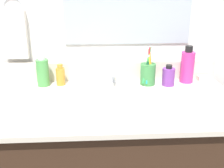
{
  "coord_description": "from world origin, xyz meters",
  "views": [
    {
      "loc": [
        -0.06,
        -1.04,
        1.26
      ],
      "look_at": [
        0.01,
        0.0,
        0.89
      ],
      "focal_mm": 44.99,
      "sensor_mm": 36.0,
      "label": 1
    }
  ],
  "objects_px": {
    "bottle_oil_amber": "(61,76)",
    "bottle_toner_green": "(43,72)",
    "faucet": "(113,79)",
    "bottle_soap_pink": "(187,66)",
    "soap_bar": "(204,78)",
    "hand_towel": "(15,35)",
    "cup_green": "(148,73)",
    "bottle_cream_purple": "(168,76)"
  },
  "relations": [
    {
      "from": "bottle_oil_amber",
      "to": "bottle_toner_green",
      "type": "bearing_deg",
      "value": -176.29
    },
    {
      "from": "faucet",
      "to": "bottle_soap_pink",
      "type": "bearing_deg",
      "value": 2.19
    },
    {
      "from": "faucet",
      "to": "bottle_oil_amber",
      "type": "xyz_separation_m",
      "value": [
        -0.24,
        0.01,
        0.02
      ]
    },
    {
      "from": "bottle_oil_amber",
      "to": "soap_bar",
      "type": "bearing_deg",
      "value": 1.49
    },
    {
      "from": "hand_towel",
      "to": "cup_green",
      "type": "relative_size",
      "value": 1.24
    },
    {
      "from": "bottle_cream_purple",
      "to": "cup_green",
      "type": "relative_size",
      "value": 0.55
    },
    {
      "from": "bottle_oil_amber",
      "to": "soap_bar",
      "type": "xyz_separation_m",
      "value": [
        0.69,
        0.02,
        -0.03
      ]
    },
    {
      "from": "bottle_oil_amber",
      "to": "cup_green",
      "type": "xyz_separation_m",
      "value": [
        0.4,
        -0.02,
        0.01
      ]
    },
    {
      "from": "bottle_cream_purple",
      "to": "soap_bar",
      "type": "xyz_separation_m",
      "value": [
        0.19,
        0.05,
        -0.03
      ]
    },
    {
      "from": "bottle_soap_pink",
      "to": "bottle_toner_green",
      "type": "bearing_deg",
      "value": -179.14
    },
    {
      "from": "hand_towel",
      "to": "bottle_oil_amber",
      "type": "bearing_deg",
      "value": -21.83
    },
    {
      "from": "faucet",
      "to": "soap_bar",
      "type": "relative_size",
      "value": 2.5
    },
    {
      "from": "hand_towel",
      "to": "bottle_soap_pink",
      "type": "relative_size",
      "value": 1.25
    },
    {
      "from": "bottle_soap_pink",
      "to": "soap_bar",
      "type": "bearing_deg",
      "value": 7.87
    },
    {
      "from": "bottle_oil_amber",
      "to": "bottle_soap_pink",
      "type": "relative_size",
      "value": 0.57
    },
    {
      "from": "faucet",
      "to": "soap_bar",
      "type": "xyz_separation_m",
      "value": [
        0.45,
        0.03,
        -0.02
      ]
    },
    {
      "from": "bottle_oil_amber",
      "to": "bottle_cream_purple",
      "type": "xyz_separation_m",
      "value": [
        0.5,
        -0.04,
        -0.0
      ]
    },
    {
      "from": "cup_green",
      "to": "soap_bar",
      "type": "distance_m",
      "value": 0.29
    },
    {
      "from": "bottle_cream_purple",
      "to": "cup_green",
      "type": "height_order",
      "value": "cup_green"
    },
    {
      "from": "bottle_oil_amber",
      "to": "cup_green",
      "type": "relative_size",
      "value": 0.56
    },
    {
      "from": "cup_green",
      "to": "faucet",
      "type": "bearing_deg",
      "value": 176.69
    },
    {
      "from": "bottle_soap_pink",
      "to": "cup_green",
      "type": "relative_size",
      "value": 0.99
    },
    {
      "from": "bottle_toner_green",
      "to": "cup_green",
      "type": "height_order",
      "value": "cup_green"
    },
    {
      "from": "cup_green",
      "to": "hand_towel",
      "type": "bearing_deg",
      "value": 170.61
    },
    {
      "from": "hand_towel",
      "to": "bottle_cream_purple",
      "type": "relative_size",
      "value": 2.26
    },
    {
      "from": "bottle_cream_purple",
      "to": "bottle_soap_pink",
      "type": "xyz_separation_m",
      "value": [
        0.1,
        0.04,
        0.04
      ]
    },
    {
      "from": "hand_towel",
      "to": "bottle_oil_amber",
      "type": "relative_size",
      "value": 2.2
    },
    {
      "from": "bottle_oil_amber",
      "to": "cup_green",
      "type": "distance_m",
      "value": 0.4
    },
    {
      "from": "faucet",
      "to": "bottle_soap_pink",
      "type": "height_order",
      "value": "bottle_soap_pink"
    },
    {
      "from": "soap_bar",
      "to": "hand_towel",
      "type": "bearing_deg",
      "value": 175.83
    },
    {
      "from": "hand_towel",
      "to": "faucet",
      "type": "distance_m",
      "value": 0.5
    },
    {
      "from": "faucet",
      "to": "bottle_cream_purple",
      "type": "distance_m",
      "value": 0.26
    },
    {
      "from": "bottle_oil_amber",
      "to": "bottle_toner_green",
      "type": "relative_size",
      "value": 0.67
    },
    {
      "from": "bottle_oil_amber",
      "to": "soap_bar",
      "type": "distance_m",
      "value": 0.69
    },
    {
      "from": "bottle_oil_amber",
      "to": "cup_green",
      "type": "bearing_deg",
      "value": -2.54
    },
    {
      "from": "bottle_toner_green",
      "to": "bottle_cream_purple",
      "type": "xyz_separation_m",
      "value": [
        0.57,
        -0.03,
        -0.02
      ]
    },
    {
      "from": "soap_bar",
      "to": "bottle_cream_purple",
      "type": "bearing_deg",
      "value": -164.48
    },
    {
      "from": "bottle_oil_amber",
      "to": "bottle_soap_pink",
      "type": "xyz_separation_m",
      "value": [
        0.59,
        0.01,
        0.03
      ]
    },
    {
      "from": "faucet",
      "to": "soap_bar",
      "type": "distance_m",
      "value": 0.45
    },
    {
      "from": "bottle_cream_purple",
      "to": "faucet",
      "type": "bearing_deg",
      "value": 173.98
    },
    {
      "from": "bottle_oil_amber",
      "to": "bottle_cream_purple",
      "type": "relative_size",
      "value": 1.03
    },
    {
      "from": "faucet",
      "to": "bottle_toner_green",
      "type": "height_order",
      "value": "bottle_toner_green"
    }
  ]
}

